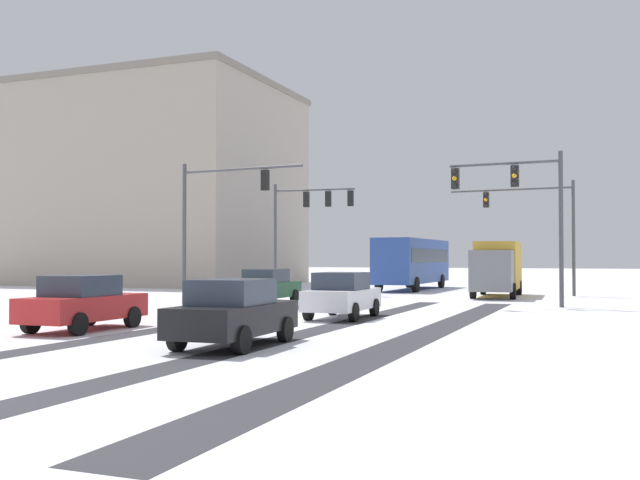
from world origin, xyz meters
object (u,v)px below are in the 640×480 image
Objects in this scene: car_black_fourth at (233,313)px; office_building_far_left_block at (142,187)px; traffic_signal_far_left at (306,213)px; traffic_signal_near_right at (521,199)px; bus_oncoming at (413,260)px; traffic_signal_far_right at (537,217)px; traffic_signal_near_left at (216,207)px; car_white_second at (342,295)px; car_red_third at (83,303)px; box_truck_delivery at (497,267)px; car_dark_green_lead at (267,286)px.

car_black_fourth is 0.17× the size of office_building_far_left_block.
traffic_signal_far_left and traffic_signal_near_right have the same top height.
bus_oncoming is 25.18m from office_building_far_left_block.
traffic_signal_far_right is 19.17m from traffic_signal_near_left.
traffic_signal_near_left is 1.00× the size of traffic_signal_near_right.
traffic_signal_far_left is 1.56× the size of car_black_fourth.
car_white_second is 39.59m from office_building_far_left_block.
office_building_far_left_block reaches higher than car_red_third.
car_red_third is 25.09m from box_truck_delivery.
box_truck_delivery is at bearing 79.47° from car_white_second.
car_red_third is 0.17× the size of office_building_far_left_block.
car_white_second is 16.92m from box_truck_delivery.
traffic_signal_far_right is at bearing 17.41° from traffic_signal_far_left.
traffic_signal_near_left is at bearing -48.63° from office_building_far_left_block.
car_white_second is 1.00× the size of car_red_third.
traffic_signal_far_left is at bearing -162.59° from traffic_signal_far_right.
car_dark_green_lead is at bearing -130.43° from box_truck_delivery.
traffic_signal_near_right reaches higher than car_dark_green_lead.
traffic_signal_near_right is at bearing 4.41° from car_dark_green_lead.
box_truck_delivery is 33.23m from office_building_far_left_block.
office_building_far_left_block is (-33.11, 20.37, 3.52)m from traffic_signal_near_right.
car_white_second is 24.23m from bus_oncoming.
traffic_signal_far_right is 0.29× the size of office_building_far_left_block.
car_black_fourth is (6.22, -14.87, 0.00)m from car_dark_green_lead.
traffic_signal_far_right reaches higher than bus_oncoming.
car_dark_green_lead is 0.99× the size of car_white_second.
office_building_far_left_block is (-20.07, 12.27, 3.34)m from traffic_signal_far_left.
traffic_signal_far_left reaches higher than car_dark_green_lead.
office_building_far_left_block is at bearing 135.79° from car_dark_green_lead.
car_red_third is (2.24, -11.73, -3.62)m from traffic_signal_near_left.
traffic_signal_far_left is 0.87× the size of box_truck_delivery.
bus_oncoming is (2.10, 30.86, 1.18)m from car_red_third.
car_dark_green_lead is at bearing 33.18° from traffic_signal_near_left.
bus_oncoming reaches higher than car_black_fourth.
car_dark_green_lead is (-11.28, -0.87, -3.76)m from traffic_signal_near_right.
traffic_signal_near_right reaches higher than car_white_second.
traffic_signal_far_right is 12.07m from traffic_signal_near_right.
car_black_fourth is at bearing -107.83° from traffic_signal_near_right.
car_red_third is 1.00× the size of car_black_fourth.
traffic_signal_near_left is 13.44m from traffic_signal_near_right.
car_black_fourth is at bearing -99.49° from traffic_signal_far_right.
traffic_signal_near_left is at bearing -91.22° from traffic_signal_far_left.
box_truck_delivery is at bearing 83.86° from car_black_fourth.
traffic_signal_far_left is 9.96m from car_dark_green_lead.
office_building_far_left_block is (-30.77, 10.74, 6.46)m from box_truck_delivery.
traffic_signal_near_right is 1.57× the size of car_white_second.
traffic_signal_near_left reaches higher than box_truck_delivery.
office_building_far_left_block is at bearing 135.34° from car_white_second.
car_red_third is at bearing -128.40° from traffic_signal_near_right.
car_white_second is (7.84, -4.82, -3.62)m from traffic_signal_near_left.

